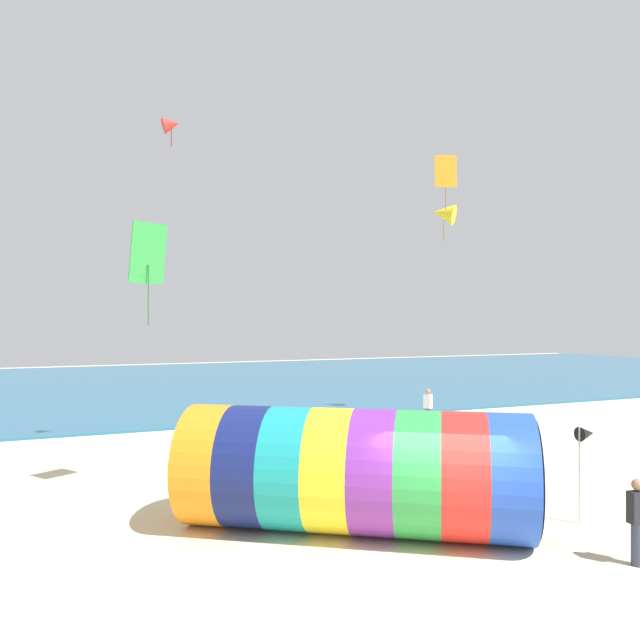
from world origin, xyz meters
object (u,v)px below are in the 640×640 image
(bystander_near_water, at_px, (428,407))
(beach_flag, at_px, (586,437))
(kite_yellow_delta, at_px, (444,213))
(kite_orange_diamond, at_px, (446,172))
(kite_red_delta, at_px, (171,124))
(giant_inflatable_tube, at_px, (355,471))
(kite_handler, at_px, (637,521))
(kite_green_diamond, at_px, (148,254))

(bystander_near_water, relative_size, beach_flag, 0.75)
(kite_yellow_delta, bearing_deg, kite_orange_diamond, -123.03)
(kite_orange_diamond, bearing_deg, kite_yellow_delta, 56.97)
(kite_red_delta, bearing_deg, giant_inflatable_tube, -75.26)
(kite_red_delta, relative_size, bystander_near_water, 0.67)
(kite_red_delta, relative_size, beach_flag, 0.50)
(kite_handler, bearing_deg, giant_inflatable_tube, 137.69)
(kite_green_diamond, height_order, beach_flag, kite_green_diamond)
(kite_handler, relative_size, kite_orange_diamond, 0.73)
(kite_green_diamond, height_order, bystander_near_water, kite_green_diamond)
(beach_flag, bearing_deg, kite_red_delta, 125.40)
(giant_inflatable_tube, bearing_deg, kite_handler, -42.31)
(kite_green_diamond, relative_size, kite_red_delta, 2.42)
(kite_green_diamond, bearing_deg, bystander_near_water, 26.14)
(kite_orange_diamond, distance_m, kite_green_diamond, 14.87)
(kite_yellow_delta, distance_m, bystander_near_water, 9.86)
(kite_orange_diamond, bearing_deg, kite_green_diamond, -158.97)
(kite_orange_diamond, xyz_separation_m, kite_red_delta, (-11.75, -0.21, 0.57))
(kite_yellow_delta, relative_size, bystander_near_water, 1.19)
(giant_inflatable_tube, height_order, kite_red_delta, kite_red_delta)
(giant_inflatable_tube, relative_size, kite_red_delta, 6.97)
(giant_inflatable_tube, height_order, bystander_near_water, giant_inflatable_tube)
(kite_green_diamond, relative_size, beach_flag, 1.22)
(kite_handler, distance_m, kite_orange_diamond, 17.95)
(beach_flag, bearing_deg, kite_orange_diamond, 71.62)
(kite_yellow_delta, xyz_separation_m, kite_orange_diamond, (-2.36, -3.64, 1.07))
(kite_handler, xyz_separation_m, bystander_near_water, (4.91, 15.19, 0.01))
(kite_handler, bearing_deg, beach_flag, 64.90)
(kite_yellow_delta, distance_m, beach_flag, 18.19)
(kite_handler, height_order, bystander_near_water, bystander_near_water)
(beach_flag, bearing_deg, kite_yellow_delta, 67.75)
(kite_red_delta, distance_m, beach_flag, 16.88)
(bystander_near_water, bearing_deg, kite_orange_diamond, -90.12)
(kite_red_delta, xyz_separation_m, bystander_near_water, (11.76, 1.62, -10.95))
(kite_yellow_delta, relative_size, kite_orange_diamond, 0.88)
(kite_red_delta, distance_m, bystander_near_water, 16.15)
(kite_green_diamond, bearing_deg, giant_inflatable_tube, -50.28)
(kite_green_diamond, bearing_deg, kite_handler, -46.43)
(giant_inflatable_tube, bearing_deg, bystander_near_water, 50.73)
(kite_yellow_delta, height_order, kite_orange_diamond, kite_orange_diamond)
(kite_handler, bearing_deg, kite_yellow_delta, 67.36)
(kite_green_diamond, bearing_deg, beach_flag, -33.99)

